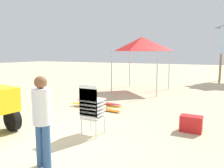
% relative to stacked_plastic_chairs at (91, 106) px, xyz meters
% --- Properties ---
extents(ground, '(80.00, 80.00, 0.00)m').
position_rel_stacked_plastic_chairs_xyz_m(ground, '(-1.19, -0.97, -0.74)').
color(ground, beige).
extents(stacked_plastic_chairs, '(0.48, 0.48, 1.29)m').
position_rel_stacked_plastic_chairs_xyz_m(stacked_plastic_chairs, '(0.00, 0.00, 0.00)').
color(stacked_plastic_chairs, white).
rests_on(stacked_plastic_chairs, ground).
extents(surfboard_pile, '(2.23, 0.67, 0.24)m').
position_rel_stacked_plastic_chairs_xyz_m(surfboard_pile, '(-1.30, 2.44, -0.62)').
color(surfboard_pile, orange).
rests_on(surfboard_pile, ground).
extents(lifeguard_near_center, '(0.32, 0.32, 1.65)m').
position_rel_stacked_plastic_chairs_xyz_m(lifeguard_near_center, '(0.08, -1.68, 0.20)').
color(lifeguard_near_center, '#33598C').
rests_on(lifeguard_near_center, ground).
extents(popup_canopy, '(2.46, 2.46, 2.90)m').
position_rel_stacked_plastic_chairs_xyz_m(popup_canopy, '(-1.19, 6.87, 1.78)').
color(popup_canopy, '#B2B2B7').
rests_on(popup_canopy, ground).
extents(cooler_box, '(0.55, 0.33, 0.42)m').
position_rel_stacked_plastic_chairs_xyz_m(cooler_box, '(2.16, 1.44, -0.53)').
color(cooler_box, red).
rests_on(cooler_box, ground).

